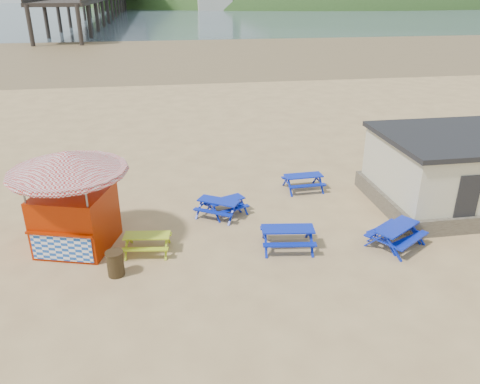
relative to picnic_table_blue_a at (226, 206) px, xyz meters
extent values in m
plane|color=tan|center=(-0.30, -1.65, -0.32)|extent=(400.00, 400.00, 0.00)
plane|color=olive|center=(-0.30, 53.35, -0.32)|extent=(400.00, 400.00, 0.00)
plane|color=#42535E|center=(-0.30, 168.35, -0.32)|extent=(400.00, 400.00, 0.00)
cube|color=#123999|center=(0.00, 0.00, 0.30)|extent=(1.65, 1.15, 0.04)
cube|color=#123999|center=(-0.20, 0.47, 0.06)|extent=(1.50, 0.79, 0.04)
cube|color=#123999|center=(0.20, -0.47, 0.06)|extent=(1.50, 0.79, 0.04)
cube|color=#123999|center=(-0.35, -0.19, 0.36)|extent=(1.77, 1.44, 0.05)
cube|color=#123999|center=(-0.05, 0.29, 0.10)|extent=(1.55, 1.08, 0.05)
cube|color=#123999|center=(-0.64, -0.66, 0.10)|extent=(1.55, 1.08, 0.05)
cube|color=#123999|center=(3.88, 1.88, 0.38)|extent=(1.77, 0.76, 0.05)
cube|color=#123999|center=(3.85, 2.46, 0.11)|extent=(1.75, 0.32, 0.05)
cube|color=#123999|center=(3.90, 1.30, 0.11)|extent=(1.75, 0.32, 0.05)
cube|color=#123999|center=(1.81, -3.14, 0.44)|extent=(1.96, 0.98, 0.05)
cube|color=#123999|center=(1.89, -2.52, 0.15)|extent=(1.90, 0.51, 0.05)
cube|color=#123999|center=(1.72, -3.76, 0.15)|extent=(1.90, 0.51, 0.05)
cube|color=#123999|center=(5.81, -3.46, 0.34)|extent=(1.76, 1.27, 0.05)
cube|color=#123999|center=(5.58, -2.97, 0.09)|extent=(1.59, 0.90, 0.05)
cube|color=#123999|center=(6.05, -3.96, 0.09)|extent=(1.59, 0.90, 0.05)
cube|color=#123999|center=(5.76, -3.65, 0.45)|extent=(1.99, 1.67, 0.05)
cube|color=#123999|center=(5.41, -3.13, 0.15)|extent=(1.73, 1.27, 0.05)
cube|color=#123999|center=(6.11, -4.18, 0.15)|extent=(1.73, 1.27, 0.05)
cube|color=gold|center=(-3.20, -2.60, 0.33)|extent=(1.69, 0.85, 0.04)
cube|color=gold|center=(-3.13, -2.07, 0.08)|extent=(1.63, 0.45, 0.04)
cube|color=gold|center=(-3.28, -3.13, 0.08)|extent=(1.63, 0.45, 0.04)
cube|color=#9B1E00|center=(-5.69, -1.77, 0.76)|extent=(2.97, 2.97, 2.16)
cube|color=#9B1E00|center=(-6.05, -2.96, 0.81)|extent=(2.31, 0.80, 0.09)
cube|color=#194CB2|center=(-6.04, -2.93, 0.27)|extent=(2.08, 0.67, 0.97)
cone|color=silver|center=(-5.69, -1.77, 2.98)|extent=(5.13, 5.13, 0.76)
cylinder|color=silver|center=(-5.69, -1.77, 2.60)|extent=(5.00, 5.00, 0.19)
cylinder|color=#382A14|center=(-4.21, -3.95, 0.10)|extent=(0.55, 0.55, 0.84)
cylinder|color=#382A14|center=(-4.21, -3.95, 0.53)|extent=(0.59, 0.59, 0.04)
cube|color=#665B4C|center=(10.20, -0.65, 0.03)|extent=(7.40, 5.40, 0.70)
cube|color=#BAB599|center=(10.20, -0.65, 1.53)|extent=(7.00, 5.00, 2.30)
cube|color=black|center=(10.20, -0.65, 2.73)|extent=(7.30, 5.30, 0.20)
cube|color=black|center=(8.70, -3.17, 1.08)|extent=(0.90, 0.06, 2.00)
ellipsoid|color=#2D4C1E|center=(89.70, 228.35, -10.32)|extent=(264.00, 144.00, 108.00)
camera|label=1|loc=(-2.30, -17.47, 8.45)|focal=35.00mm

